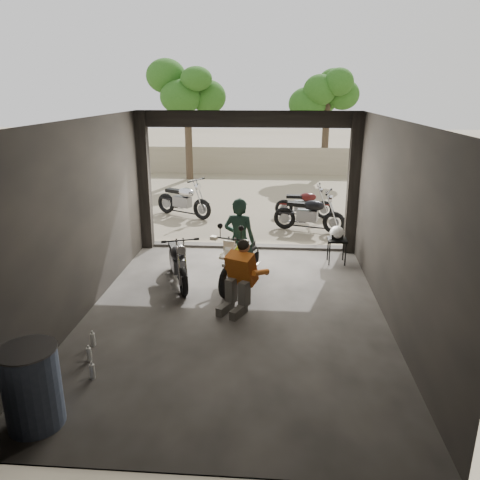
# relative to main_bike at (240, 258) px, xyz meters

# --- Properties ---
(ground) EXTENTS (80.00, 80.00, 0.00)m
(ground) POSITION_rel_main_bike_xyz_m (0.00, -1.27, -0.56)
(ground) COLOR #7A6D56
(ground) RESTS_ON ground
(garage) EXTENTS (7.00, 7.13, 3.20)m
(garage) POSITION_rel_main_bike_xyz_m (0.00, -0.72, 0.72)
(garage) COLOR #2D2B28
(garage) RESTS_ON ground
(boundary_wall) EXTENTS (18.00, 0.30, 1.20)m
(boundary_wall) POSITION_rel_main_bike_xyz_m (0.00, 12.73, 0.04)
(boundary_wall) COLOR gray
(boundary_wall) RESTS_ON ground
(tree_left) EXTENTS (2.20, 2.20, 5.60)m
(tree_left) POSITION_rel_main_bike_xyz_m (-3.00, 11.23, 3.43)
(tree_left) COLOR #382B1E
(tree_left) RESTS_ON ground
(tree_right) EXTENTS (2.20, 2.20, 5.00)m
(tree_right) POSITION_rel_main_bike_xyz_m (2.80, 12.73, 3.00)
(tree_right) COLOR #382B1E
(tree_right) RESTS_ON ground
(main_bike) EXTENTS (1.17, 1.80, 1.12)m
(main_bike) POSITION_rel_main_bike_xyz_m (0.00, 0.00, 0.00)
(main_bike) COLOR white
(main_bike) RESTS_ON ground
(left_bike) EXTENTS (1.14, 1.67, 1.05)m
(left_bike) POSITION_rel_main_bike_xyz_m (-1.22, -0.01, -0.03)
(left_bike) COLOR black
(left_bike) RESTS_ON ground
(outside_bike_a) EXTENTS (1.87, 1.46, 1.17)m
(outside_bike_a) POSITION_rel_main_bike_xyz_m (-2.07, 5.05, 0.03)
(outside_bike_a) COLOR black
(outside_bike_a) RESTS_ON ground
(outside_bike_b) EXTENTS (1.53, 0.71, 1.01)m
(outside_bike_b) POSITION_rel_main_bike_xyz_m (1.50, 5.15, -0.05)
(outside_bike_b) COLOR #4A1311
(outside_bike_b) RESTS_ON ground
(outside_bike_c) EXTENTS (1.82, 1.14, 1.14)m
(outside_bike_c) POSITION_rel_main_bike_xyz_m (1.56, 3.75, 0.01)
(outside_bike_c) COLOR black
(outside_bike_c) RESTS_ON ground
(rider) EXTENTS (0.68, 0.52, 1.68)m
(rider) POSITION_rel_main_bike_xyz_m (-0.04, 0.23, 0.28)
(rider) COLOR #152B24
(rider) RESTS_ON ground
(mechanic) EXTENTS (0.91, 1.01, 1.19)m
(mechanic) POSITION_rel_main_bike_xyz_m (0.04, -1.12, 0.04)
(mechanic) COLOR #C8631A
(mechanic) RESTS_ON ground
(stool) EXTENTS (0.41, 0.41, 0.56)m
(stool) POSITION_rel_main_bike_xyz_m (2.00, 1.33, -0.07)
(stool) COLOR black
(stool) RESTS_ON ground
(helmet) EXTENTS (0.41, 0.42, 0.29)m
(helmet) POSITION_rel_main_bike_xyz_m (1.98, 1.33, 0.15)
(helmet) COLOR white
(helmet) RESTS_ON stool
(oil_drum) EXTENTS (0.79, 0.79, 0.97)m
(oil_drum) POSITION_rel_main_bike_xyz_m (-2.00, -4.16, -0.08)
(oil_drum) COLOR #435270
(oil_drum) RESTS_ON ground
(sign_post) EXTENTS (0.82, 0.08, 2.46)m
(sign_post) POSITION_rel_main_bike_xyz_m (3.42, 1.73, 1.11)
(sign_post) COLOR black
(sign_post) RESTS_ON ground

